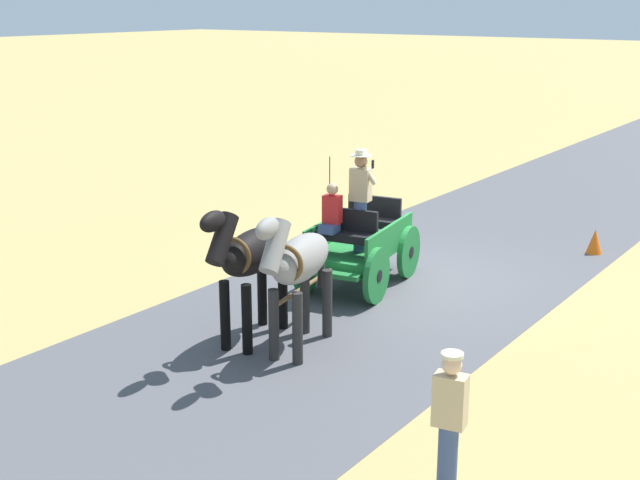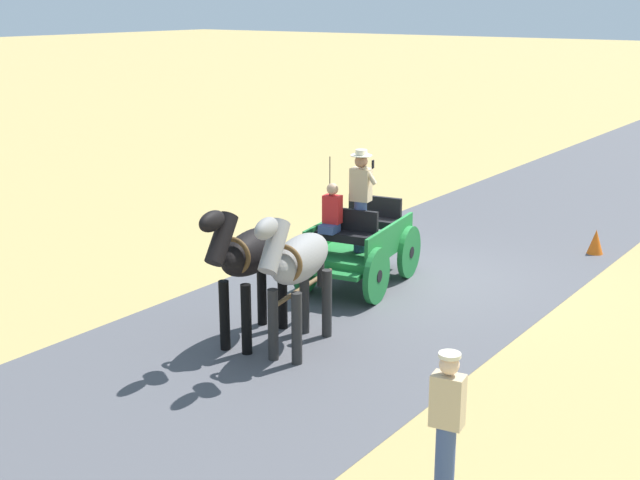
{
  "view_description": "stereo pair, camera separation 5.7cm",
  "coord_description": "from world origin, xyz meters",
  "views": [
    {
      "loc": [
        -7.17,
        12.9,
        4.89
      ],
      "look_at": [
        0.58,
        2.08,
        1.1
      ],
      "focal_mm": 47.21,
      "sensor_mm": 36.0,
      "label": 1
    },
    {
      "loc": [
        -7.22,
        12.86,
        4.89
      ],
      "look_at": [
        0.58,
        2.08,
        1.1
      ],
      "focal_mm": 47.21,
      "sensor_mm": 36.0,
      "label": 2
    }
  ],
  "objects": [
    {
      "name": "horse_off_side",
      "position": [
        0.45,
        4.01,
        1.32
      ],
      "size": [
        0.83,
        2.15,
        2.21
      ],
      "color": "black",
      "rests_on": "ground"
    },
    {
      "name": "horse_near_side",
      "position": [
        -0.33,
        3.88,
        1.32
      ],
      "size": [
        0.9,
        2.15,
        2.21
      ],
      "color": "gray",
      "rests_on": "ground"
    },
    {
      "name": "horse_drawn_carriage",
      "position": [
        0.56,
        0.96,
        0.82
      ],
      "size": [
        1.8,
        4.51,
        2.5
      ],
      "color": "#1E7233",
      "rests_on": "ground"
    },
    {
      "name": "traffic_cone",
      "position": [
        -2.23,
        -3.47,
        0.25
      ],
      "size": [
        0.32,
        0.32,
        0.5
      ],
      "primitive_type": "cone",
      "color": "orange",
      "rests_on": "ground"
    },
    {
      "name": "ground_plane",
      "position": [
        0.0,
        0.0,
        0.0
      ],
      "size": [
        200.0,
        200.0,
        0.0
      ],
      "primitive_type": "plane",
      "color": "tan"
    },
    {
      "name": "pedestrian_walking",
      "position": [
        -3.87,
        6.12,
        0.89
      ],
      "size": [
        0.35,
        0.25,
        1.65
      ],
      "color": "#384C7F",
      "rests_on": "ground"
    },
    {
      "name": "road_surface",
      "position": [
        0.0,
        0.0,
        0.0
      ],
      "size": [
        5.46,
        160.0,
        0.01
      ],
      "primitive_type": "cube",
      "color": "#4C4C51",
      "rests_on": "ground"
    }
  ]
}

